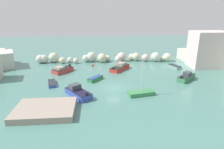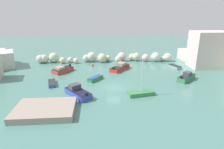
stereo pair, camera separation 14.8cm
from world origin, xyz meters
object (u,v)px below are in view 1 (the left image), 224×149
at_px(stone_dock, 45,110).
at_px(moored_boat_7, 78,92).
at_px(moored_boat_1, 141,93).
at_px(channel_buoy, 93,65).
at_px(moored_boat_5, 95,79).
at_px(moored_boat_0, 174,66).
at_px(moored_boat_4, 120,67).
at_px(moored_boat_6, 186,77).
at_px(moored_boat_2, 52,83).
at_px(moored_boat_3, 62,70).

relative_size(stone_dock, moored_boat_7, 1.46).
bearing_deg(moored_boat_1, channel_buoy, 103.68).
xyz_separation_m(moored_boat_5, moored_boat_7, (-2.77, -7.41, 0.27)).
relative_size(channel_buoy, moored_boat_7, 0.09).
xyz_separation_m(moored_boat_0, moored_boat_4, (-13.83, -0.66, 0.29)).
xyz_separation_m(channel_buoy, moored_boat_1, (8.79, -18.44, 0.10)).
bearing_deg(moored_boat_6, moored_boat_4, 105.57).
xyz_separation_m(moored_boat_0, moored_boat_1, (-11.81, -15.63, 0.03)).
bearing_deg(moored_boat_7, moored_boat_5, -57.98).
bearing_deg(moored_boat_6, moored_boat_5, 135.12).
height_order(channel_buoy, moored_boat_2, moored_boat_2).
bearing_deg(channel_buoy, moored_boat_1, -64.52).
height_order(channel_buoy, moored_boat_0, moored_boat_0).
height_order(channel_buoy, moored_boat_4, moored_boat_4).
bearing_deg(moored_boat_0, moored_boat_6, 152.55).
relative_size(moored_boat_2, moored_boat_6, 0.85).
bearing_deg(stone_dock, moored_boat_7, 53.75).
bearing_deg(moored_boat_3, moored_boat_1, 88.04).
bearing_deg(stone_dock, moored_boat_6, 24.68).
bearing_deg(moored_boat_4, moored_boat_0, -51.83).
distance_m(moored_boat_1, moored_boat_3, 20.79).
bearing_deg(channel_buoy, moored_boat_7, -95.87).
relative_size(channel_buoy, moored_boat_3, 0.10).
relative_size(moored_boat_2, moored_boat_4, 0.65).
height_order(moored_boat_0, moored_boat_3, moored_boat_3).
relative_size(moored_boat_0, moored_boat_7, 0.69).
xyz_separation_m(moored_boat_2, moored_boat_4, (14.20, 9.14, 0.35)).
height_order(moored_boat_2, moored_boat_6, moored_boat_6).
distance_m(stone_dock, moored_boat_1, 15.42).
bearing_deg(stone_dock, moored_boat_2, 98.54).
height_order(stone_dock, moored_boat_1, moored_boat_1).
xyz_separation_m(stone_dock, moored_boat_3, (-1.09, 18.69, 0.15)).
xyz_separation_m(moored_boat_0, moored_boat_7, (-22.47, -15.30, 0.31)).
xyz_separation_m(channel_buoy, moored_boat_4, (6.78, -3.47, 0.36)).
bearing_deg(moored_boat_0, channel_buoy, 60.81).
relative_size(moored_boat_4, moored_boat_7, 1.14).
height_order(moored_boat_0, moored_boat_4, moored_boat_4).
bearing_deg(moored_boat_1, moored_boat_5, 123.72).
bearing_deg(moored_boat_5, channel_buoy, 44.28).
distance_m(stone_dock, moored_boat_2, 10.99).
bearing_deg(stone_dock, channel_buoy, 76.14).
height_order(moored_boat_0, moored_boat_7, moored_boat_7).
height_order(stone_dock, moored_boat_7, moored_boat_7).
relative_size(channel_buoy, moored_boat_0, 0.14).
height_order(moored_boat_1, moored_boat_3, moored_boat_1).
height_order(moored_boat_3, moored_boat_5, moored_boat_3).
xyz_separation_m(channel_buoy, moored_boat_6, (19.66, -11.78, 0.39)).
bearing_deg(moored_boat_7, moored_boat_0, -93.19).
distance_m(moored_boat_2, moored_boat_7, 7.83).
distance_m(moored_boat_2, moored_boat_6, 27.09).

